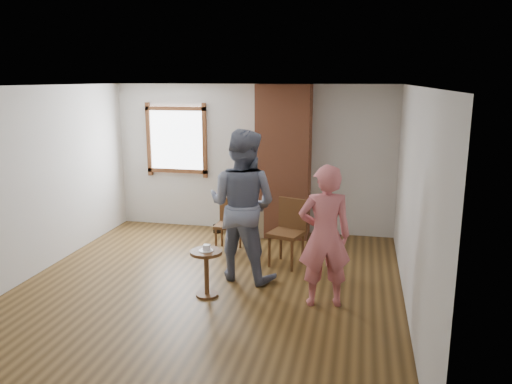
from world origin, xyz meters
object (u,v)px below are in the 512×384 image
Objects in this scene: side_table at (206,266)px; man at (242,205)px; stoneware_crock at (259,222)px; dining_chair_right at (289,228)px; dining_chair_left at (229,221)px; person_pink at (325,236)px.

man reaches higher than side_table.
dining_chair_right is at bearing -60.08° from stoneware_crock.
dining_chair_left is (-0.31, -0.79, 0.21)m from stoneware_crock.
man is (-0.54, -0.64, 0.48)m from dining_chair_right.
side_table is 0.98m from man.
side_table is at bearing -92.81° from stoneware_crock.
dining_chair_left is 0.40× the size of man.
dining_chair_right is 1.45m from person_pink.
dining_chair_right is 0.56× the size of person_pink.
person_pink reaches higher than stoneware_crock.
stoneware_crock is 0.51× the size of dining_chair_right.
person_pink reaches higher than side_table.
dining_chair_right is at bearing 57.93° from side_table.
man is (0.48, -1.09, 0.57)m from dining_chair_left.
dining_chair_right is 0.97m from man.
person_pink is at bearing 164.89° from man.
man is at bearing -41.78° from person_pink.
person_pink is at bearing -46.32° from dining_chair_right.
dining_chair_left is 2.41m from person_pink.
person_pink reaches higher than dining_chair_left.
side_table is at bearing -81.94° from dining_chair_left.
dining_chair_left reaches higher than stoneware_crock.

